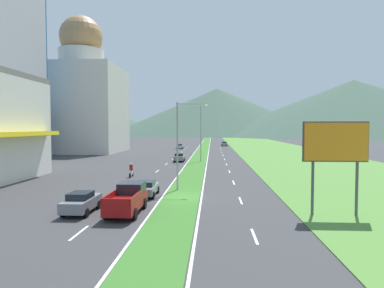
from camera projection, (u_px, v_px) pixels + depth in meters
name	position (u px, v px, depth m)	size (l,w,h in m)	color
ground_plane	(182.00, 197.00, 30.03)	(600.00, 600.00, 0.00)	#38383A
grass_median	(202.00, 151.00, 89.85)	(3.20, 240.00, 0.06)	#387028
grass_verge_right	(281.00, 151.00, 88.61)	(24.00, 240.00, 0.06)	#518438
lane_dash_left_1	(79.00, 233.00, 19.80)	(0.16, 2.80, 0.01)	silver
lane_dash_left_2	(122.00, 199.00, 29.21)	(0.16, 2.80, 0.01)	silver
lane_dash_left_3	(144.00, 182.00, 38.62)	(0.16, 2.80, 0.01)	silver
lane_dash_left_4	(157.00, 171.00, 48.03)	(0.16, 2.80, 0.01)	silver
lane_dash_left_5	(166.00, 164.00, 57.43)	(0.16, 2.80, 0.01)	silver
lane_dash_left_6	(173.00, 159.00, 66.84)	(0.16, 2.80, 0.01)	silver
lane_dash_left_7	(178.00, 155.00, 76.25)	(0.16, 2.80, 0.01)	silver
lane_dash_left_8	(182.00, 152.00, 85.66)	(0.16, 2.80, 0.01)	silver
lane_dash_left_9	(185.00, 150.00, 95.07)	(0.16, 2.80, 0.01)	silver
lane_dash_left_10	(187.00, 148.00, 104.48)	(0.16, 2.80, 0.01)	silver
lane_dash_right_1	(254.00, 236.00, 19.19)	(0.16, 2.80, 0.01)	silver
lane_dash_right_2	(241.00, 201.00, 28.60)	(0.16, 2.80, 0.01)	silver
lane_dash_right_3	(234.00, 183.00, 38.01)	(0.16, 2.80, 0.01)	silver
lane_dash_right_4	(229.00, 172.00, 47.41)	(0.16, 2.80, 0.01)	silver
lane_dash_right_5	(227.00, 164.00, 56.82)	(0.16, 2.80, 0.01)	silver
lane_dash_right_6	(225.00, 159.00, 66.23)	(0.16, 2.80, 0.01)	silver
lane_dash_right_7	(223.00, 155.00, 75.64)	(0.16, 2.80, 0.01)	silver
lane_dash_right_8	(222.00, 152.00, 85.05)	(0.16, 2.80, 0.01)	silver
lane_dash_right_9	(221.00, 150.00, 94.46)	(0.16, 2.80, 0.01)	silver
lane_dash_right_10	(220.00, 148.00, 103.86)	(0.16, 2.80, 0.01)	silver
edge_line_median_left	(196.00, 151.00, 89.96)	(0.16, 240.00, 0.01)	silver
edge_line_median_right	(209.00, 151.00, 89.75)	(0.16, 240.00, 0.01)	silver
domed_building	(82.00, 98.00, 85.94)	(19.61, 19.61, 34.32)	beige
midrise_colored	(98.00, 116.00, 109.59)	(15.99, 15.99, 20.08)	#B7B2A8
hill_far_left	(93.00, 121.00, 327.16)	(166.31, 166.31, 25.53)	#3D5647
hill_far_center	(217.00, 112.00, 305.88)	(194.43, 194.43, 41.56)	#3D5647
hill_far_right	(353.00, 108.00, 259.33)	(222.89, 222.89, 42.83)	#3D5647
street_lamp_near	(181.00, 139.00, 33.07)	(3.09, 0.29, 8.67)	#99999E
street_lamp_mid	(199.00, 130.00, 61.42)	(2.61, 0.28, 10.07)	#99999E
billboard_roadside	(336.00, 146.00, 23.47)	(4.52, 0.28, 6.62)	#4C4C51
car_0	(224.00, 144.00, 114.67)	(1.91, 4.70, 1.47)	slate
car_1	(81.00, 202.00, 24.43)	(1.88, 4.00, 1.53)	slate
car_2	(145.00, 188.00, 30.60)	(2.03, 4.20, 1.37)	slate
car_3	(179.00, 157.00, 61.82)	(1.89, 4.35, 1.51)	slate
car_4	(180.00, 146.00, 99.46)	(1.88, 4.27, 1.41)	#B2B2B7
pickup_truck_0	(128.00, 199.00, 24.54)	(2.18, 5.40, 2.00)	maroon
motorcycle_rider	(131.00, 171.00, 42.21)	(0.36, 2.00, 1.80)	black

